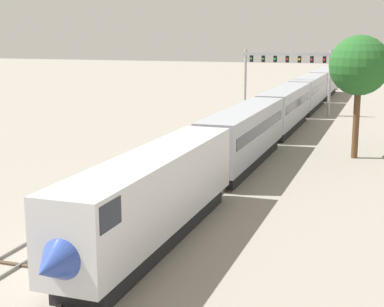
{
  "coord_description": "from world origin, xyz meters",
  "views": [
    {
      "loc": [
        13.35,
        -23.81,
        10.81
      ],
      "look_at": [
        1.0,
        12.0,
        3.0
      ],
      "focal_mm": 54.24,
      "sensor_mm": 36.0,
      "label": 1
    }
  ],
  "objects": [
    {
      "name": "track_near",
      "position": [
        -3.5,
        40.0,
        0.07
      ],
      "size": [
        2.6,
        160.0,
        0.16
      ],
      "color": "slate",
      "rests_on": "ground"
    },
    {
      "name": "track_main",
      "position": [
        2.0,
        60.0,
        0.07
      ],
      "size": [
        2.6,
        200.0,
        0.16
      ],
      "color": "slate",
      "rests_on": "ground"
    },
    {
      "name": "trackside_tree_left",
      "position": [
        10.55,
        28.65,
        8.11
      ],
      "size": [
        5.21,
        5.21,
        10.78
      ],
      "color": "brown",
      "rests_on": "ground"
    },
    {
      "name": "signal_gantry",
      "position": [
        -0.25,
        54.96,
        6.5
      ],
      "size": [
        12.1,
        0.49,
        8.82
      ],
      "color": "#999BA0",
      "rests_on": "ground"
    },
    {
      "name": "ground_plane",
      "position": [
        0.0,
        0.0,
        0.0
      ],
      "size": [
        400.0,
        400.0,
        0.0
      ],
      "primitive_type": "plane",
      "color": "gray"
    },
    {
      "name": "passenger_train",
      "position": [
        2.0,
        42.13,
        2.61
      ],
      "size": [
        3.04,
        97.12,
        4.8
      ],
      "color": "silver",
      "rests_on": "ground"
    }
  ]
}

